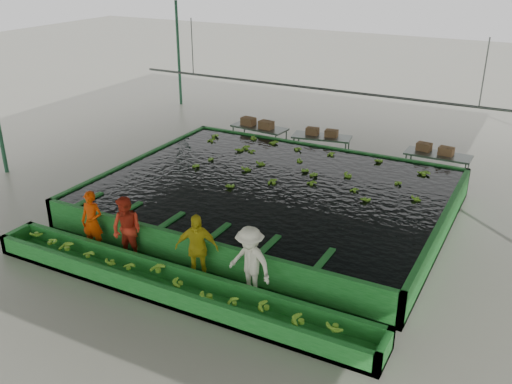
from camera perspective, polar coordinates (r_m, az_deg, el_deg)
The scene contains 21 objects.
ground at distance 15.98m, azimuth -0.84°, elevation -3.92°, with size 80.00×80.00×0.00m, color gray.
shed_roof at distance 14.39m, azimuth -0.96°, elevation 14.06°, with size 20.00×22.00×0.04m, color gray.
shed_posts at distance 15.00m, azimuth -0.90°, elevation 4.60°, with size 20.00×22.00×5.00m, color #25573A, non-canonical shape.
flotation_tank at distance 16.99m, azimuth 1.58°, elevation -0.52°, with size 10.00×8.00×0.90m, color #217A2A, non-canonical shape.
tank_water at distance 16.83m, azimuth 1.60°, elevation 0.72°, with size 9.70×7.70×0.00m, color black.
sorting_trough at distance 13.24m, azimuth -8.46°, elevation -9.23°, with size 10.00×1.00×0.50m, color #217A2A, non-canonical shape.
cableway_rail at distance 19.23m, azimuth 6.40°, elevation 10.22°, with size 0.08×0.08×14.00m, color #59605B.
rail_hanger_left at distance 21.35m, azimuth -6.40°, elevation 14.26°, with size 0.04×0.04×2.00m, color #59605B.
rail_hanger_right at distance 17.85m, azimuth 21.87°, elevation 10.98°, with size 0.04×0.04×2.00m, color #59605B.
worker_a at distance 15.26m, azimuth -16.05°, elevation -2.85°, with size 0.60×0.39×1.64m, color #D73D06.
worker_b at distance 14.53m, azimuth -12.78°, elevation -3.70°, with size 0.83×0.65×1.71m, color red.
worker_c at distance 13.38m, azimuth -5.95°, elevation -5.63°, with size 1.02×0.42×1.73m, color gold.
worker_d at distance 12.74m, azimuth -0.62°, elevation -7.08°, with size 1.13×0.65×1.74m, color white.
packing_table_left at distance 22.08m, azimuth 0.35°, elevation 5.33°, with size 2.16×0.87×0.98m, color #59605B, non-canonical shape.
packing_table_mid at distance 21.18m, azimuth 6.53°, elevation 4.35°, with size 2.11×0.85×0.96m, color #59605B, non-canonical shape.
packing_table_right at distance 20.10m, azimuth 17.59°, elevation 2.33°, with size 2.14×0.85×0.97m, color #59605B, non-canonical shape.
box_stack_left at distance 21.92m, azimuth 0.12°, elevation 6.55°, with size 1.36×0.38×0.29m, color brown, non-canonical shape.
box_stack_mid at distance 21.09m, azimuth 6.59°, elevation 5.64°, with size 1.17×0.32×0.25m, color brown, non-canonical shape.
box_stack_right at distance 20.04m, azimuth 17.42°, elevation 3.78°, with size 1.23×0.34×0.26m, color brown, non-canonical shape.
floating_bananas at distance 17.50m, azimuth 2.76°, elevation 1.61°, with size 9.25×6.31×0.13m, color #6EB325, non-canonical shape.
trough_bananas at distance 13.16m, azimuth -8.50°, elevation -8.68°, with size 8.54×0.57×0.11m, color #6EB325, non-canonical shape.
Camera 1 is at (6.87, -12.44, 7.32)m, focal length 40.00 mm.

